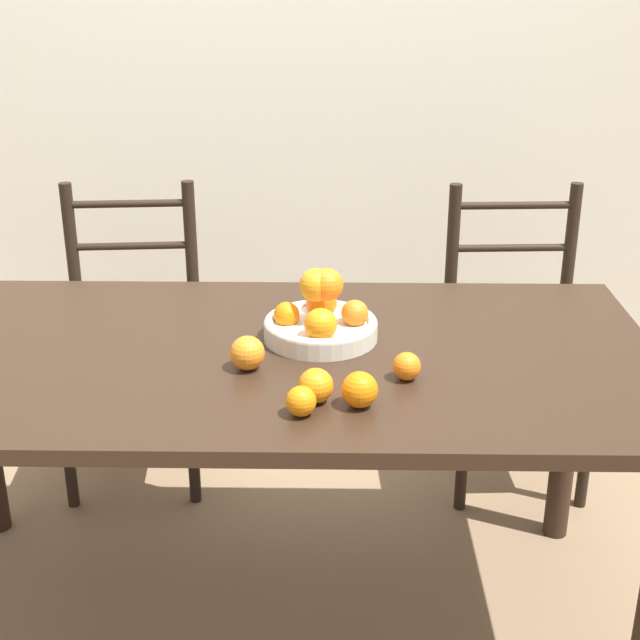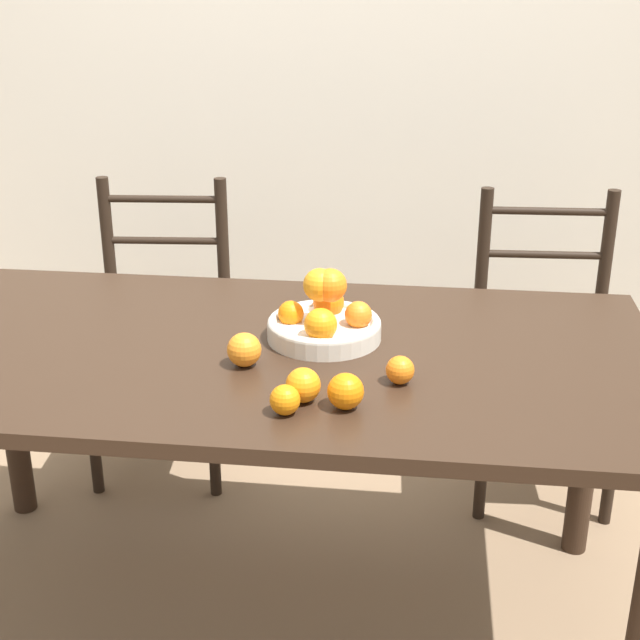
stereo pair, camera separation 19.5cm
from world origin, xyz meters
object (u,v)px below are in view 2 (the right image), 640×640
at_px(fruit_bowl, 325,319).
at_px(orange_loose_4, 244,350).
at_px(orange_loose_0, 346,391).
at_px(chair_left, 162,335).
at_px(chair_right, 543,354).
at_px(orange_loose_1, 303,385).
at_px(orange_loose_3, 285,400).
at_px(orange_loose_2, 400,370).

relative_size(fruit_bowl, orange_loose_4, 3.53).
bearing_deg(orange_loose_0, chair_left, 124.51).
height_order(orange_loose_0, chair_right, chair_right).
bearing_deg(chair_left, orange_loose_1, -63.42).
bearing_deg(chair_right, orange_loose_4, -135.16).
bearing_deg(orange_loose_0, fruit_bowl, 103.58).
xyz_separation_m(orange_loose_0, orange_loose_4, (-0.24, 0.17, 0.00)).
height_order(orange_loose_3, chair_left, chair_left).
height_order(orange_loose_1, chair_left, chair_left).
bearing_deg(chair_left, orange_loose_2, -52.86).
height_order(orange_loose_1, orange_loose_4, orange_loose_4).
xyz_separation_m(fruit_bowl, orange_loose_4, (-0.16, -0.17, -0.01)).
height_order(fruit_bowl, orange_loose_3, fruit_bowl).
bearing_deg(chair_left, orange_loose_0, -60.38).
bearing_deg(orange_loose_4, chair_left, 118.48).
bearing_deg(chair_left, chair_right, -4.88).
bearing_deg(orange_loose_2, orange_loose_4, 172.37).
xyz_separation_m(orange_loose_4, chair_left, (-0.45, 0.84, -0.34)).
height_order(orange_loose_1, orange_loose_2, orange_loose_1).
xyz_separation_m(fruit_bowl, orange_loose_0, (0.08, -0.34, -0.01)).
bearing_deg(orange_loose_3, orange_loose_4, 120.50).
bearing_deg(fruit_bowl, chair_left, 132.48).
distance_m(orange_loose_0, orange_loose_4, 0.29).
height_order(fruit_bowl, orange_loose_4, fruit_bowl).
bearing_deg(fruit_bowl, orange_loose_0, -76.42).
bearing_deg(chair_left, fruit_bowl, -52.41).
distance_m(orange_loose_0, chair_left, 1.27).
relative_size(orange_loose_4, chair_left, 0.08).
bearing_deg(chair_right, orange_loose_1, -124.52).
bearing_deg(orange_loose_3, orange_loose_1, 64.47).
bearing_deg(orange_loose_1, chair_left, 121.47).
xyz_separation_m(orange_loose_1, chair_right, (0.61, 0.99, -0.34)).
bearing_deg(orange_loose_3, orange_loose_0, 18.76).
bearing_deg(chair_right, chair_left, 177.07).
bearing_deg(orange_loose_2, orange_loose_0, -129.34).
bearing_deg(chair_right, orange_loose_0, -120.26).
bearing_deg(orange_loose_4, orange_loose_1, -45.16).
bearing_deg(orange_loose_4, fruit_bowl, 47.43).
distance_m(orange_loose_4, chair_left, 1.01).
xyz_separation_m(orange_loose_3, chair_right, (0.64, 1.05, -0.34)).
relative_size(chair_left, chair_right, 1.00).
xyz_separation_m(orange_loose_0, orange_loose_1, (-0.09, 0.02, -0.00)).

